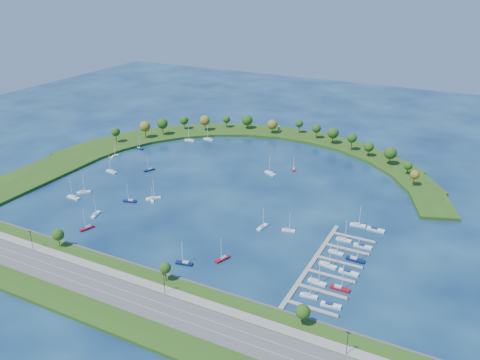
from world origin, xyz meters
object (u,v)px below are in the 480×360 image
at_px(moored_boat_9, 208,139).
at_px(moored_boat_17, 139,148).
at_px(moored_boat_3, 84,192).
at_px(docked_boat_9, 363,246).
at_px(moored_boat_11, 73,197).
at_px(moored_boat_14, 184,263).
at_px(docked_boat_2, 317,282).
at_px(dock_system, 327,266).
at_px(moored_boat_0, 223,258).
at_px(moored_boat_16, 115,156).
at_px(docked_boat_3, 340,288).
at_px(moored_boat_18, 262,227).
at_px(docked_boat_4, 328,265).
at_px(docked_boat_5, 348,272).
at_px(moored_boat_1, 152,200).
at_px(docked_boat_7, 355,259).
at_px(moored_boat_12, 153,198).
at_px(docked_boat_0, 309,295).
at_px(moored_boat_2, 87,228).
at_px(moored_boat_5, 111,171).
at_px(moored_boat_13, 96,214).
at_px(moored_boat_10, 270,173).
at_px(docked_boat_10, 358,225).
at_px(moored_boat_8, 190,140).
at_px(docked_boat_8, 344,239).
at_px(docked_boat_6, 336,252).
at_px(docked_boat_1, 331,305).
at_px(moored_boat_6, 294,169).
at_px(moored_boat_4, 130,201).
at_px(moored_boat_7, 149,169).
at_px(harbor_tower, 279,129).
at_px(docked_boat_11, 376,229).

distance_m(moored_boat_9, moored_boat_17, 57.84).
relative_size(moored_boat_3, docked_boat_9, 1.34).
bearing_deg(moored_boat_11, moored_boat_14, 165.41).
xyz_separation_m(moored_boat_3, docked_boat_2, (163.38, -25.11, 0.00)).
bearing_deg(dock_system, docked_boat_9, 67.50).
height_order(moored_boat_0, moored_boat_16, moored_boat_0).
bearing_deg(docked_boat_3, moored_boat_14, -170.26).
bearing_deg(dock_system, moored_boat_14, -154.85).
bearing_deg(moored_boat_18, docked_boat_4, -104.98).
distance_m(moored_boat_14, docked_boat_5, 77.78).
distance_m(moored_boat_1, docked_boat_7, 128.56).
distance_m(moored_boat_12, docked_boat_0, 128.43).
xyz_separation_m(moored_boat_2, moored_boat_5, (-42.41, 69.24, 0.02)).
relative_size(dock_system, moored_boat_13, 6.87).
xyz_separation_m(moored_boat_10, docked_boat_10, (73.08, -45.98, -0.03)).
bearing_deg(moored_boat_5, moored_boat_12, 163.49).
xyz_separation_m(moored_boat_9, moored_boat_14, (84.44, -166.10, -0.01)).
bearing_deg(moored_boat_8, moored_boat_0, 122.98).
bearing_deg(moored_boat_13, moored_boat_18, -86.61).
distance_m(docked_boat_3, docked_boat_4, 18.64).
bearing_deg(docked_boat_8, moored_boat_11, -172.76).
height_order(moored_boat_18, docked_boat_6, moored_boat_18).
xyz_separation_m(dock_system, docked_boat_5, (10.66, -0.53, 0.35)).
relative_size(moored_boat_8, moored_boat_14, 1.02).
bearing_deg(moored_boat_10, moored_boat_5, 53.36).
height_order(moored_boat_18, docked_boat_1, moored_boat_18).
distance_m(moored_boat_6, docked_boat_4, 122.19).
relative_size(moored_boat_12, docked_boat_0, 1.17).
height_order(moored_boat_4, moored_boat_6, moored_boat_4).
bearing_deg(moored_boat_3, docked_boat_3, -54.83).
bearing_deg(moored_boat_7, moored_boat_1, 62.43).
xyz_separation_m(moored_boat_1, docked_boat_10, (120.12, 25.65, 0.08)).
relative_size(moored_boat_2, moored_boat_3, 0.96).
height_order(harbor_tower, docked_boat_2, docked_boat_2).
height_order(moored_boat_3, moored_boat_4, moored_boat_3).
xyz_separation_m(docked_boat_0, docked_boat_4, (-0.02, 26.61, 0.05)).
distance_m(docked_boat_0, docked_boat_6, 39.70).
bearing_deg(moored_boat_7, docked_boat_5, 92.75).
bearing_deg(moored_boat_16, docked_boat_9, -98.51).
relative_size(moored_boat_4, moored_boat_18, 1.00).
bearing_deg(docked_boat_4, docked_boat_3, -46.54).
xyz_separation_m(moored_boat_17, docked_boat_6, (183.14, -78.57, 0.02)).
bearing_deg(moored_boat_2, moored_boat_16, -128.10).
bearing_deg(docked_boat_0, docked_boat_4, 83.59).
relative_size(moored_boat_8, docked_boat_7, 0.92).
distance_m(docked_boat_1, docked_boat_3, 13.13).
relative_size(moored_boat_2, docked_boat_3, 0.91).
bearing_deg(docked_boat_11, docked_boat_0, -96.43).
bearing_deg(docked_boat_6, moored_boat_7, 168.16).
xyz_separation_m(moored_boat_5, docked_boat_4, (170.64, -44.48, 0.01)).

